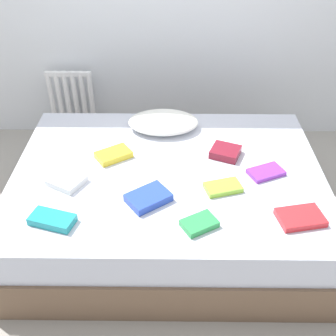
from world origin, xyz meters
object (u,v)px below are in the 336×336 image
(radiator, at_px, (72,101))
(pillow, at_px, (163,122))
(textbook_red, at_px, (300,217))
(textbook_white, at_px, (67,180))
(textbook_purple, at_px, (266,172))
(textbook_lime, at_px, (223,187))
(textbook_maroon, at_px, (225,152))
(bed, at_px, (168,200))
(textbook_blue, at_px, (148,198))
(textbook_yellow, at_px, (114,155))
(textbook_green, at_px, (199,224))
(textbook_teal, at_px, (52,220))

(radiator, height_order, pillow, radiator)
(textbook_red, height_order, textbook_white, textbook_white)
(textbook_purple, height_order, textbook_lime, textbook_lime)
(textbook_maroon, bearing_deg, bed, -133.71)
(pillow, distance_m, textbook_white, 0.87)
(textbook_blue, relative_size, textbook_lime, 1.11)
(radiator, relative_size, textbook_red, 2.26)
(textbook_purple, relative_size, textbook_white, 1.09)
(pillow, height_order, textbook_purple, pillow)
(textbook_yellow, relative_size, textbook_green, 1.21)
(textbook_purple, relative_size, textbook_teal, 0.90)
(pillow, xyz_separation_m, textbook_lime, (0.37, -0.70, -0.03))
(bed, height_order, textbook_teal, textbook_teal)
(textbook_lime, height_order, textbook_teal, textbook_teal)
(textbook_white, bearing_deg, radiator, 129.84)
(textbook_blue, xyz_separation_m, textbook_teal, (-0.51, -0.19, -0.00))
(pillow, xyz_separation_m, textbook_red, (0.77, -0.96, -0.03))
(textbook_blue, bearing_deg, textbook_red, -46.18)
(textbook_purple, bearing_deg, bed, 152.90)
(textbook_white, bearing_deg, textbook_purple, 33.89)
(textbook_yellow, relative_size, textbook_teal, 0.92)
(textbook_yellow, bearing_deg, textbook_purple, -43.19)
(textbook_white, height_order, textbook_green, textbook_white)
(textbook_purple, relative_size, textbook_maroon, 1.19)
(radiator, xyz_separation_m, textbook_purple, (1.48, -1.23, 0.15))
(textbook_blue, xyz_separation_m, textbook_white, (-0.50, 0.16, -0.00))
(textbook_blue, height_order, textbook_lime, textbook_blue)
(textbook_maroon, bearing_deg, radiator, 162.60)
(textbook_lime, distance_m, textbook_teal, 0.99)
(textbook_purple, bearing_deg, textbook_red, -98.76)
(textbook_lime, xyz_separation_m, textbook_red, (0.40, -0.26, 0.00))
(textbook_teal, height_order, textbook_maroon, textbook_maroon)
(radiator, distance_m, textbook_red, 2.30)
(textbook_teal, bearing_deg, bed, 54.50)
(textbook_white, relative_size, textbook_green, 1.09)
(textbook_red, distance_m, textbook_maroon, 0.71)
(bed, relative_size, textbook_red, 8.21)
(textbook_lime, bearing_deg, textbook_yellow, 138.39)
(pillow, height_order, textbook_blue, pillow)
(radiator, bearing_deg, bed, -54.08)
(pillow, distance_m, textbook_maroon, 0.54)
(textbook_purple, relative_size, textbook_lime, 1.02)
(bed, distance_m, textbook_green, 0.59)
(textbook_yellow, bearing_deg, textbook_white, -165.96)
(textbook_white, bearing_deg, textbook_red, 16.09)
(pillow, xyz_separation_m, textbook_white, (-0.57, -0.65, -0.03))
(textbook_lime, bearing_deg, textbook_maroon, 65.66)
(bed, distance_m, textbook_teal, 0.83)
(textbook_lime, bearing_deg, textbook_purple, 12.24)
(pillow, bearing_deg, textbook_white, -131.33)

